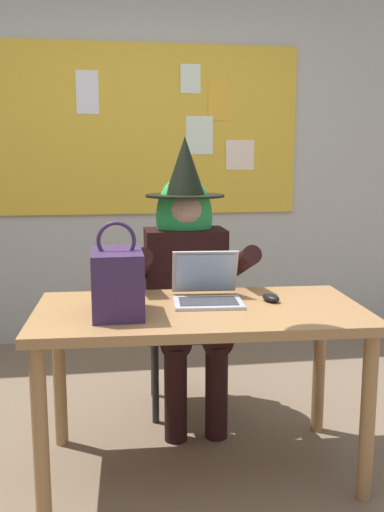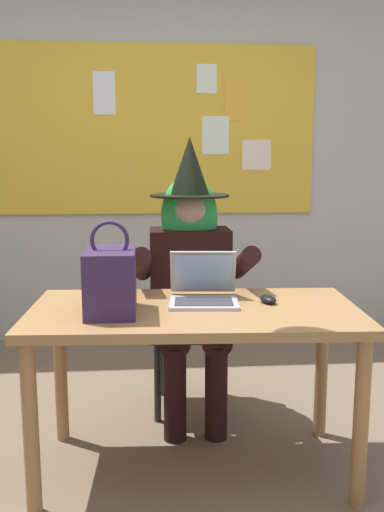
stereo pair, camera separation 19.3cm
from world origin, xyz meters
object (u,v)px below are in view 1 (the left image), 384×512
(computer_mouse, at_px, (271,298))
(handbag, at_px, (117,282))
(laptop, at_px, (207,290))
(chair_at_desk, at_px, (185,312))
(person_costumed, at_px, (187,265))
(desk_main, at_px, (200,329))

(computer_mouse, distance_m, handbag, 0.69)
(laptop, distance_m, computer_mouse, 0.28)
(chair_at_desk, xyz_separation_m, person_costumed, (-0.01, -0.12, 0.29))
(computer_mouse, xyz_separation_m, handbag, (-0.67, -0.11, 0.12))
(person_costumed, bearing_deg, laptop, 2.35)
(chair_at_desk, bearing_deg, handbag, -22.76)
(computer_mouse, height_order, handbag, handbag)
(chair_at_desk, distance_m, laptop, 0.66)
(chair_at_desk, distance_m, person_costumed, 0.31)
(chair_at_desk, relative_size, handbag, 2.42)
(person_costumed, xyz_separation_m, handbag, (-0.37, -0.64, 0.06))
(laptop, height_order, computer_mouse, laptop)
(desk_main, bearing_deg, chair_at_desk, 87.19)
(laptop, height_order, handbag, handbag)
(chair_at_desk, height_order, computer_mouse, chair_at_desk)
(desk_main, bearing_deg, laptop, 65.67)
(chair_at_desk, bearing_deg, computer_mouse, 27.50)
(desk_main, xyz_separation_m, computer_mouse, (0.33, 0.06, 0.11))
(handbag, bearing_deg, chair_at_desk, 63.60)
(desk_main, relative_size, handbag, 3.73)
(desk_main, xyz_separation_m, laptop, (0.05, 0.11, 0.14))
(desk_main, distance_m, chair_at_desk, 0.72)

